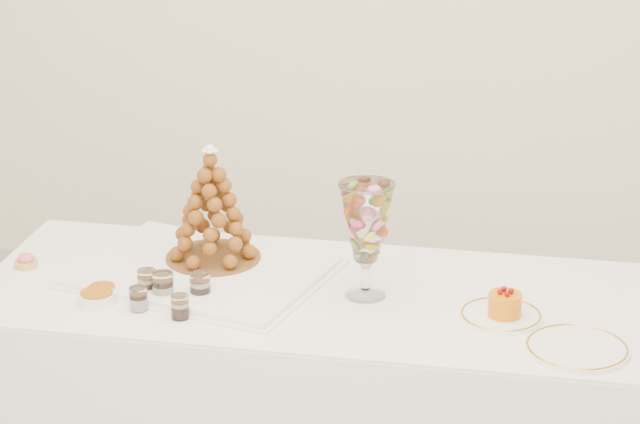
# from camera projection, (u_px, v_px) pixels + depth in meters

# --- Properties ---
(buffet_table) EXTENTS (1.83, 0.76, 0.69)m
(buffet_table) POSITION_uv_depth(u_px,v_px,m) (313.00, 404.00, 3.46)
(buffet_table) COLOR white
(buffet_table) RESTS_ON ground
(lace_tray) EXTENTS (0.75, 0.64, 0.02)m
(lace_tray) POSITION_uv_depth(u_px,v_px,m) (200.00, 272.00, 3.43)
(lace_tray) COLOR white
(lace_tray) RESTS_ON buffet_table
(macaron_vase) EXTENTS (0.14, 0.14, 0.31)m
(macaron_vase) POSITION_uv_depth(u_px,v_px,m) (366.00, 224.00, 3.24)
(macaron_vase) COLOR white
(macaron_vase) RESTS_ON buffet_table
(cake_plate) EXTENTS (0.21, 0.21, 0.01)m
(cake_plate) POSITION_uv_depth(u_px,v_px,m) (501.00, 316.00, 3.18)
(cake_plate) COLOR white
(cake_plate) RESTS_ON buffet_table
(spare_plate) EXTENTS (0.25, 0.25, 0.01)m
(spare_plate) POSITION_uv_depth(u_px,v_px,m) (577.00, 348.00, 3.01)
(spare_plate) COLOR white
(spare_plate) RESTS_ON buffet_table
(pink_tart) EXTENTS (0.07, 0.07, 0.04)m
(pink_tart) POSITION_uv_depth(u_px,v_px,m) (26.00, 261.00, 3.48)
(pink_tart) COLOR tan
(pink_tart) RESTS_ON buffet_table
(verrine_a) EXTENTS (0.07, 0.07, 0.07)m
(verrine_a) POSITION_uv_depth(u_px,v_px,m) (147.00, 282.00, 3.30)
(verrine_a) COLOR white
(verrine_a) RESTS_ON buffet_table
(verrine_b) EXTENTS (0.06, 0.06, 0.08)m
(verrine_b) POSITION_uv_depth(u_px,v_px,m) (163.00, 286.00, 3.27)
(verrine_b) COLOR white
(verrine_b) RESTS_ON buffet_table
(verrine_c) EXTENTS (0.06, 0.06, 0.07)m
(verrine_c) POSITION_uv_depth(u_px,v_px,m) (200.00, 286.00, 3.27)
(verrine_c) COLOR white
(verrine_c) RESTS_ON buffet_table
(verrine_d) EXTENTS (0.05, 0.05, 0.06)m
(verrine_d) POSITION_uv_depth(u_px,v_px,m) (139.00, 299.00, 3.21)
(verrine_d) COLOR white
(verrine_d) RESTS_ON buffet_table
(verrine_e) EXTENTS (0.06, 0.06, 0.06)m
(verrine_e) POSITION_uv_depth(u_px,v_px,m) (180.00, 307.00, 3.17)
(verrine_e) COLOR white
(verrine_e) RESTS_ON buffet_table
(ramekin_back) EXTENTS (0.08, 0.08, 0.02)m
(ramekin_back) POSITION_uv_depth(u_px,v_px,m) (102.00, 292.00, 3.30)
(ramekin_back) COLOR white
(ramekin_back) RESTS_ON buffet_table
(ramekin_front) EXTENTS (0.10, 0.10, 0.03)m
(ramekin_front) POSITION_uv_depth(u_px,v_px,m) (97.00, 298.00, 3.25)
(ramekin_front) COLOR white
(ramekin_front) RESTS_ON buffet_table
(croquembouche) EXTENTS (0.27, 0.27, 0.33)m
(croquembouche) POSITION_uv_depth(u_px,v_px,m) (212.00, 204.00, 3.43)
(croquembouche) COLOR brown
(croquembouche) RESTS_ON lace_tray
(mousse_cake) EXTENTS (0.09, 0.09, 0.07)m
(mousse_cake) POSITION_uv_depth(u_px,v_px,m) (505.00, 304.00, 3.16)
(mousse_cake) COLOR orange
(mousse_cake) RESTS_ON cake_plate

